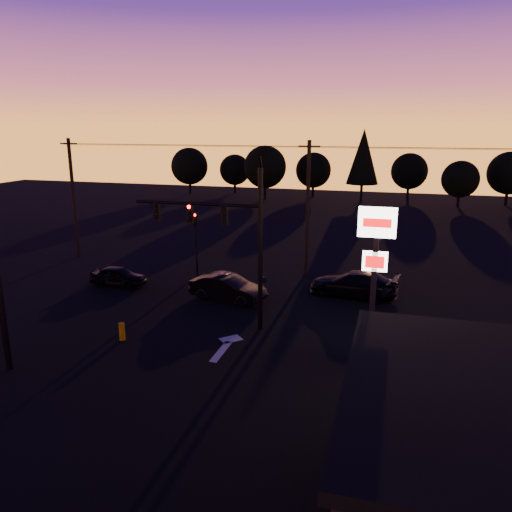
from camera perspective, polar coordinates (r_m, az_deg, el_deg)
The scene contains 21 objects.
ground at distance 22.36m, azimuth -6.12°, elevation -11.71°, with size 120.00×120.00×0.00m, color black.
lane_arrow at distance 23.60m, azimuth -3.45°, elevation -10.16°, with size 1.20×3.10×0.01m.
traffic_signal_mast at distance 24.32m, azimuth -3.15°, elevation 2.87°, with size 6.79×0.52×8.58m.
secondary_signal at distance 33.32m, azimuth -6.88°, elevation 2.39°, with size 0.30×0.31×4.35m.
pylon_sign at distance 20.62m, azimuth 13.48°, elevation 0.25°, with size 1.50×0.28×6.80m.
utility_pole_0 at distance 40.57m, azimuth -20.13°, elevation 6.30°, with size 1.40×0.26×9.00m.
utility_pole_1 at distance 33.42m, azimuth 5.92°, elevation 5.48°, with size 1.40×0.26×9.00m.
power_wires at distance 33.01m, azimuth 6.11°, elevation 12.30°, with size 36.00×1.22×0.07m.
bollard at distance 24.81m, azimuth -15.06°, elevation -8.32°, with size 0.28×0.28×0.85m, color #C49A04.
tree_0 at distance 74.88m, azimuth -7.61°, elevation 10.14°, with size 5.36×5.36×6.74m.
tree_1 at distance 75.60m, azimuth -2.44°, elevation 9.82°, with size 4.54×4.54×5.71m.
tree_2 at distance 69.03m, azimuth 1.04°, elevation 10.14°, with size 5.77×5.78×7.26m.
tree_3 at distance 71.72m, azimuth 6.58°, elevation 9.72°, with size 4.95×4.95×6.22m.
tree_4 at distance 67.77m, azimuth 12.15°, elevation 11.05°, with size 4.18×4.18×9.50m.
tree_5 at distance 72.76m, azimuth 17.12°, elevation 9.24°, with size 4.95×4.95×6.22m.
tree_6 at distance 67.20m, azimuth 22.32°, elevation 8.12°, with size 4.54×4.54×5.71m.
tree_7 at distance 70.99m, azimuth 26.98°, elevation 8.44°, with size 5.36×5.36×6.74m.
car_left at distance 32.94m, azimuth -15.45°, elevation -2.23°, with size 1.45×3.59×1.22m, color black.
car_mid at distance 29.14m, azimuth -3.23°, elevation -3.65°, with size 1.58×4.52×1.49m, color black.
car_right at distance 30.30m, azimuth 11.08°, elevation -3.16°, with size 2.12×5.22×1.52m, color black.
suv_parked at distance 17.54m, azimuth 22.93°, elevation -18.40°, with size 2.26×4.90×1.36m, color black.
Camera 1 is at (7.71, -18.49, 9.94)m, focal length 35.00 mm.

